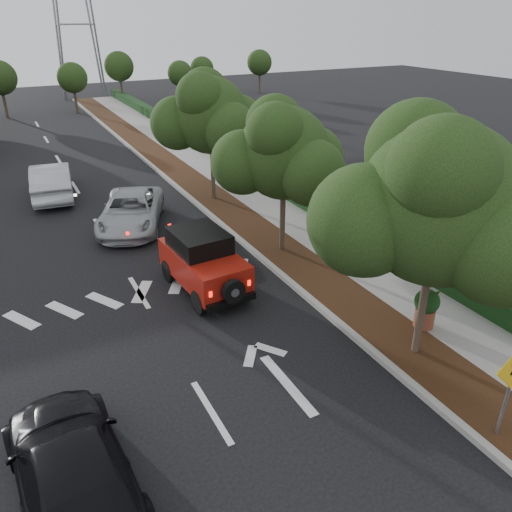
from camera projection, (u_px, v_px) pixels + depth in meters
ground at (211, 412)px, 11.27m from camera, size 120.00×120.00×0.00m
curb at (202, 208)px, 22.70m from camera, size 0.20×70.00×0.15m
planting_strip at (222, 205)px, 23.12m from camera, size 1.80×70.00×0.12m
sidewalk at (259, 199)px, 23.91m from camera, size 2.00×70.00×0.12m
hedge at (284, 188)px, 24.33m from camera, size 0.80×70.00×0.80m
transmission_tower at (86, 98)px, 51.99m from camera, size 7.00×4.00×28.00m
street_tree_near at (414, 353)px, 13.19m from camera, size 3.80×3.80×5.92m
street_tree_mid at (282, 252)px, 18.77m from camera, size 3.20×3.20×5.32m
street_tree_far at (214, 200)px, 23.94m from camera, size 3.40×3.40×5.62m
red_jeep at (201, 260)px, 15.93m from camera, size 1.93×3.90×1.95m
silver_suv_ahead at (131, 211)px, 20.66m from camera, size 4.10×5.58×1.41m
black_suv_oncoming at (73, 470)px, 8.98m from camera, size 2.32×5.02×1.42m
silver_sedan_oncoming at (52, 180)px, 23.97m from camera, size 2.33×5.19×1.65m
terracotta_planter at (427, 305)px, 13.83m from camera, size 0.70×0.70×1.22m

